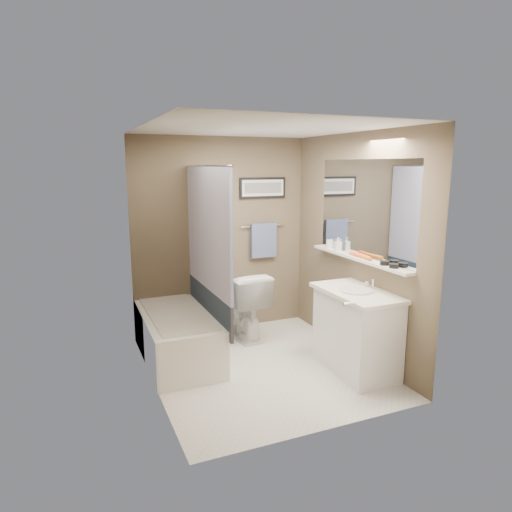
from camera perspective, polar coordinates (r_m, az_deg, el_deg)
name	(u,v)px	position (r m, az deg, el deg)	size (l,w,h in m)	color
ground	(262,367)	(4.88, 0.71, -13.70)	(2.50, 2.50, 0.00)	silver
ceiling	(262,130)	(4.43, 0.79, 15.43)	(2.20, 2.50, 0.04)	silver
wall_back	(222,236)	(5.63, -4.31, 2.48)	(2.20, 0.04, 2.40)	brown
wall_front	(328,283)	(3.44, 9.04, -3.33)	(2.20, 0.04, 2.40)	brown
wall_left	(152,263)	(4.19, -12.89, -0.83)	(0.04, 2.50, 2.40)	brown
wall_right	(353,246)	(5.03, 12.08, 1.19)	(0.04, 2.50, 2.40)	brown
tile_surround	(142,273)	(4.72, -14.02, -2.04)	(0.02, 1.55, 2.00)	tan
curtain_rod	(206,166)	(4.75, -6.22, 11.11)	(0.02, 0.02, 1.55)	silver
curtain_upper	(208,229)	(4.80, -6.06, 3.32)	(0.03, 1.45, 1.28)	white
curtain_lower	(209,305)	(4.98, -5.86, -6.07)	(0.03, 1.45, 0.36)	#2A3A4E
mirror	(364,209)	(4.86, 13.40, 5.79)	(0.02, 1.60, 1.00)	silver
shelf	(358,258)	(4.90, 12.61, -0.28)	(0.12, 1.60, 0.03)	silver
towel_bar	(263,226)	(5.80, 0.89, 3.77)	(0.02, 0.02, 0.60)	silver
towel	(264,240)	(5.81, 0.96, 1.99)	(0.34, 0.05, 0.44)	#7E90B8
art_frame	(263,188)	(5.78, 0.83, 8.52)	(0.62, 0.03, 0.26)	black
art_mat	(263,188)	(5.76, 0.89, 8.51)	(0.56, 0.00, 0.20)	white
art_image	(263,188)	(5.76, 0.90, 8.51)	(0.50, 0.00, 0.13)	#595959
door	(388,301)	(3.80, 16.14, -5.38)	(0.80, 0.02, 2.00)	silver
door_handle	(349,304)	(3.64, 11.56, -5.86)	(0.02, 0.02, 0.10)	silver
bathtub	(177,336)	(5.07, -9.88, -9.80)	(0.70, 1.50, 0.50)	white
tub_rim	(176,314)	(4.99, -9.98, -7.12)	(0.56, 1.36, 0.02)	silver
toilet	(242,304)	(5.55, -1.79, -6.03)	(0.46, 0.80, 0.82)	white
vanity	(356,333)	(4.77, 12.40, -9.36)	(0.50, 0.90, 0.80)	white
countertop	(357,293)	(4.63, 12.52, -4.51)	(0.54, 0.96, 0.04)	white
sink_basin	(356,290)	(4.62, 12.43, -4.19)	(0.34, 0.34, 0.01)	silver
faucet_spout	(373,284)	(4.72, 14.44, -3.41)	(0.02, 0.02, 0.10)	silver
faucet_knob	(367,284)	(4.81, 13.70, -3.37)	(0.05, 0.05, 0.05)	silver
candle_bowl_near	(394,266)	(4.46, 16.86, -1.18)	(0.09, 0.09, 0.04)	black
candle_bowl_far	(385,263)	(4.56, 15.78, -0.85)	(0.09, 0.09, 0.04)	black
hair_brush_front	(366,257)	(4.79, 13.53, -0.13)	(0.04, 0.04, 0.22)	orange
hair_brush_back	(357,255)	(4.90, 12.54, 0.17)	(0.04, 0.04, 0.22)	#EC5121
pink_comb	(350,254)	(5.01, 11.67, 0.24)	(0.03, 0.16, 0.01)	pink
glass_jar	(330,244)	(5.34, 9.22, 1.49)	(0.08, 0.08, 0.10)	silver
soap_bottle	(338,244)	(5.20, 10.20, 1.47)	(0.07, 0.07, 0.15)	#999999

